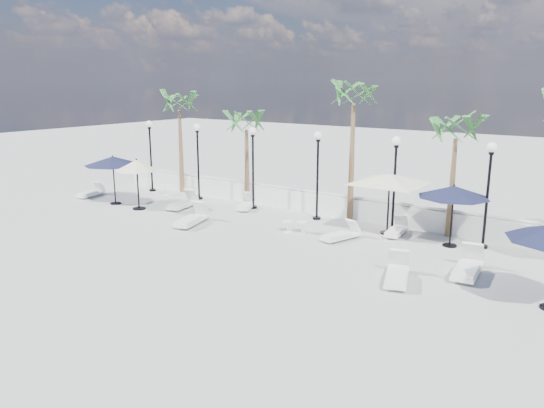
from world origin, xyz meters
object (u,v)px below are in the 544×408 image
Objects in this scene: lounger_7 at (468,267)px; parasol_navy_left at (113,161)px; lounger_1 at (183,203)px; parasol_navy_mid at (454,192)px; parasol_cream_sq_a at (390,175)px; parasol_cream_small at (137,166)px; lounger_0 at (91,193)px; lounger_4 at (341,235)px; lounger_5 at (397,274)px; lounger_6 at (396,230)px; lounger_3 at (247,204)px; lounger_2 at (192,219)px.

lounger_7 is 0.79× the size of parasol_navy_left.
lounger_1 is 0.78× the size of parasol_navy_mid.
parasol_cream_sq_a reaches higher than parasol_cream_small.
lounger_4 reaches higher than lounger_0.
parasol_navy_left reaches higher than parasol_cream_small.
lounger_1 reaches higher than lounger_0.
lounger_5 is at bearing -18.54° from lounger_0.
lounger_6 is 0.32× the size of parasol_cream_sq_a.
lounger_7 is at bearing 0.41° from parasol_cream_small.
lounger_1 is at bearing -171.40° from lounger_3.
parasol_cream_sq_a is (12.99, 2.93, 0.25)m from parasol_navy_left.
lounger_2 is 1.22× the size of lounger_4.
lounger_1 is (5.76, 0.97, 0.03)m from lounger_0.
lounger_5 is 5.05m from lounger_6.
lounger_3 is (2.56, 1.63, -0.03)m from lounger_1.
parasol_navy_mid reaches higher than lounger_4.
parasol_navy_left is (-11.91, -1.10, 1.92)m from lounger_4.
lounger_6 is at bearing 174.47° from parasol_navy_mid.
lounger_3 is at bearing 179.86° from parasol_cream_sq_a.
lounger_2 is at bearing 154.47° from lounger_5.
lounger_4 is at bearing -41.05° from lounger_3.
lounger_0 is 0.33× the size of parasol_cream_sq_a.
lounger_1 is 12.38m from lounger_5.
lounger_0 is 0.84× the size of lounger_5.
lounger_0 is at bearing 154.52° from lounger_5.
lounger_4 is at bearing -13.31° from lounger_1.
parasol_cream_sq_a is (-2.35, 4.64, 2.13)m from lounger_5.
lounger_6 is (1.46, 1.85, -0.01)m from lounger_4.
parasol_navy_left is (2.43, -0.34, 1.92)m from lounger_0.
lounger_2 is 1.01× the size of lounger_7.
parasol_cream_small is (-1.55, -1.36, 1.82)m from lounger_1.
lounger_7 reaches higher than lounger_5.
lounger_6 is at bearing 2.68° from parasol_cream_sq_a.
lounger_2 is at bearing -5.88° from parasol_navy_left.
lounger_5 is at bearing -22.18° from lounger_4.
lounger_4 is 4.43m from lounger_5.
lounger_5 is (12.01, -3.02, 0.01)m from lounger_1.
parasol_cream_sq_a is 2.17× the size of parasol_cream_small.
lounger_1 reaches higher than lounger_4.
lounger_3 is 0.34× the size of parasol_cream_sq_a.
lounger_0 is 0.81× the size of lounger_7.
parasol_navy_left is (-3.33, -1.31, 1.89)m from lounger_1.
parasol_navy_left is at bearing -19.99° from lounger_0.
lounger_1 reaches higher than lounger_6.
parasol_cream_sq_a reaches higher than lounger_1.
lounger_5 is 5.62m from parasol_cream_sq_a.
lounger_0 is at bearing -159.86° from lounger_4.
parasol_cream_small is (-11.21, -2.97, -0.32)m from parasol_cream_sq_a.
parasol_navy_mid is 2.57m from parasol_cream_sq_a.
lounger_7 is (3.55, -2.88, 0.06)m from lounger_6.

